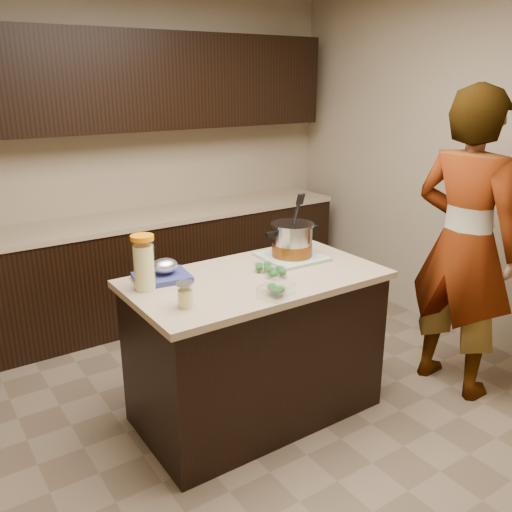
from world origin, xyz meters
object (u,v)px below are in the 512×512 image
at_px(island, 256,346).
at_px(person, 464,245).
at_px(stock_pot, 292,242).
at_px(lemonade_pitcher, 144,265).

bearing_deg(island, person, -19.51).
xyz_separation_m(stock_pot, person, (0.91, -0.59, -0.03)).
height_order(stock_pot, person, person).
height_order(island, stock_pot, stock_pot).
distance_m(lemonade_pitcher, person, 1.98).
height_order(island, person, person).
distance_m(stock_pot, lemonade_pitcher, 0.97).
bearing_deg(person, stock_pot, 53.01).
bearing_deg(person, lemonade_pitcher, 67.65).
height_order(stock_pot, lemonade_pitcher, stock_pot).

